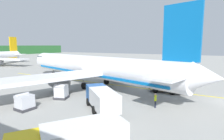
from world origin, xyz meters
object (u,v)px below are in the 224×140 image
object	(u,v)px
airliner_foreground	(92,67)
service_truck_catering	(161,84)
cargo_container_near	(25,102)
crew_loader_left	(155,99)
cargo_container_mid	(61,92)
service_truck_pushback	(102,98)
crew_marshaller	(168,80)
service_truck_baggage	(183,75)

from	to	relation	value
airliner_foreground	service_truck_catering	size ratio (longest dim) A/B	6.71
cargo_container_near	crew_loader_left	xyz separation A→B (m)	(7.86, -12.72, 0.15)
cargo_container_near	cargo_container_mid	distance (m)	5.20
service_truck_pushback	crew_marshaller	distance (m)	16.75
service_truck_catering	crew_marshaller	size ratio (longest dim) A/B	3.59
airliner_foreground	cargo_container_mid	xyz separation A→B (m)	(-8.55, -0.90, -2.41)
airliner_foreground	service_truck_pushback	bearing A→B (deg)	-139.92
cargo_container_near	cargo_container_mid	bearing A→B (deg)	-5.29
crew_marshaller	crew_loader_left	world-z (taller)	crew_loader_left
airliner_foreground	crew_loader_left	xyz separation A→B (m)	(-5.87, -13.14, -2.38)
airliner_foreground	service_truck_pushback	size ratio (longest dim) A/B	6.43
service_truck_pushback	cargo_container_mid	bearing A→B (deg)	81.43
service_truck_baggage	service_truck_pushback	world-z (taller)	service_truck_pushback
airliner_foreground	service_truck_baggage	bearing A→B (deg)	-49.36
airliner_foreground	service_truck_baggage	xyz separation A→B (m)	(11.78, -13.73, -2.00)
service_truck_catering	crew_loader_left	bearing A→B (deg)	-170.47
cargo_container_near	crew_marshaller	size ratio (longest dim) A/B	1.09
airliner_foreground	service_truck_baggage	world-z (taller)	airliner_foreground
airliner_foreground	cargo_container_mid	distance (m)	8.93
service_truck_baggage	service_truck_catering	size ratio (longest dim) A/B	0.91
service_truck_baggage	crew_loader_left	size ratio (longest dim) A/B	3.25
service_truck_baggage	cargo_container_near	world-z (taller)	service_truck_baggage
cargo_container_near	service_truck_baggage	bearing A→B (deg)	-27.55
cargo_container_near	service_truck_pushback	bearing A→B (deg)	-61.97
service_truck_baggage	crew_loader_left	distance (m)	17.66
service_truck_pushback	cargo_container_mid	distance (m)	7.30
service_truck_pushback	crew_loader_left	bearing A→B (deg)	-53.16
service_truck_baggage	service_truck_catering	bearing A→B (deg)	169.22
airliner_foreground	service_truck_pushback	world-z (taller)	airliner_foreground
service_truck_pushback	crew_loader_left	size ratio (longest dim) A/B	3.72
service_truck_pushback	crew_loader_left	distance (m)	6.30
crew_marshaller	service_truck_pushback	bearing A→B (deg)	167.24
airliner_foreground	service_truck_baggage	size ratio (longest dim) A/B	7.37
airliner_foreground	service_truck_catering	bearing A→B (deg)	-81.05
crew_marshaller	cargo_container_near	bearing A→B (deg)	150.85
cargo_container_mid	crew_loader_left	xyz separation A→B (m)	(2.68, -12.24, 0.03)
service_truck_pushback	cargo_container_mid	xyz separation A→B (m)	(1.09, 7.21, -0.44)
service_truck_baggage	cargo_container_mid	distance (m)	24.05
cargo_container_mid	service_truck_baggage	bearing A→B (deg)	-32.25
service_truck_catering	cargo_container_near	distance (m)	19.33
cargo_container_mid	crew_marshaller	world-z (taller)	cargo_container_mid
airliner_foreground	crew_marshaller	world-z (taller)	airliner_foreground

